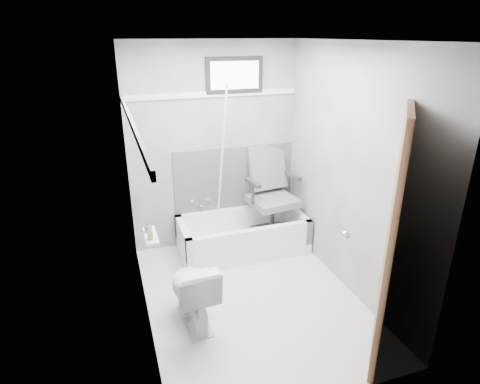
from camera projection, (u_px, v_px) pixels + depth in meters
name	position (u px, v px, depth m)	size (l,w,h in m)	color
floor	(251.00, 297.00, 4.00)	(2.60, 2.60, 0.00)	white
ceiling	(254.00, 40.00, 3.11)	(2.60, 2.60, 0.00)	silver
wall_back	(214.00, 148.00, 4.70)	(2.00, 0.02, 2.40)	slate
wall_front	(328.00, 257.00, 2.41)	(2.00, 0.02, 2.40)	slate
wall_left	(137.00, 199.00, 3.26)	(0.02, 2.60, 2.40)	slate
wall_right	(350.00, 173.00, 3.85)	(0.02, 2.60, 2.40)	slate
bathtub	(243.00, 234.00, 4.81)	(1.50, 0.70, 0.42)	white
office_chair	(273.00, 194.00, 4.79)	(0.62, 0.62, 1.08)	slate
toilet	(192.00, 291.00, 3.55)	(0.37, 0.66, 0.65)	white
door	(448.00, 257.00, 2.79)	(0.78, 0.78, 2.00)	brown
window	(234.00, 75.00, 4.46)	(0.66, 0.04, 0.40)	black
backerboard	(235.00, 178.00, 4.91)	(1.50, 0.02, 0.78)	#4C4C4F
trim_back	(213.00, 94.00, 4.46)	(2.00, 0.02, 0.06)	white
trim_left	(131.00, 123.00, 3.03)	(0.02, 2.60, 0.06)	white
pole	(221.00, 166.00, 4.55)	(0.02, 0.02, 1.95)	white
shelf	(151.00, 236.00, 3.30)	(0.10, 0.32, 0.03)	silver
soap_bottle_a	(150.00, 233.00, 3.20)	(0.04, 0.04, 0.09)	#A49352
soap_bottle_b	(148.00, 226.00, 3.32)	(0.06, 0.06, 0.08)	#466380
faucet	(200.00, 202.00, 4.85)	(0.26, 0.10, 0.16)	silver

